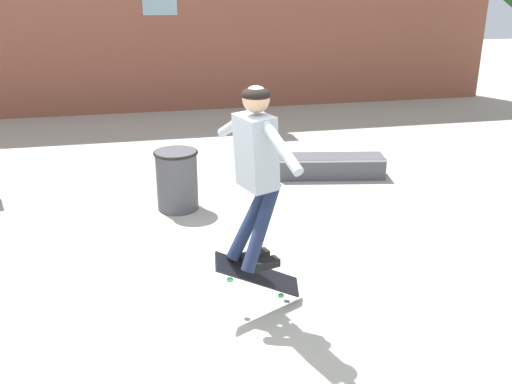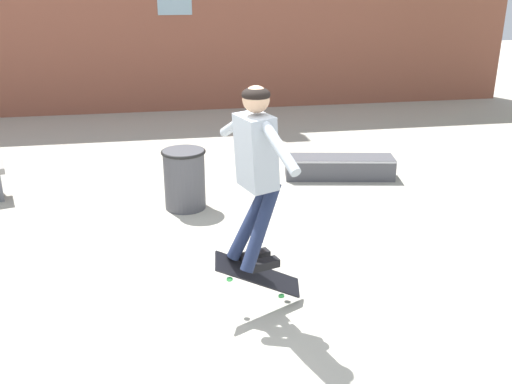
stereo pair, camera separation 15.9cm
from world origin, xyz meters
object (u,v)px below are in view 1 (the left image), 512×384
trash_bin (177,179)px  skate_ledge (330,166)px  skater (256,162)px  skateboard_flipping (258,275)px

trash_bin → skate_ledge: bearing=18.6°
skater → skateboard_flipping: 1.06m
skate_ledge → skater: 3.98m
trash_bin → skateboard_flipping: (0.48, -2.47, -0.07)m
skater → skateboard_flipping: size_ratio=1.92×
skate_ledge → skateboard_flipping: 3.71m
trash_bin → skater: bearing=-80.0°
skate_ledge → skater: size_ratio=1.07×
skate_ledge → skateboard_flipping: bearing=-108.4°
trash_bin → skater: skater is taller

